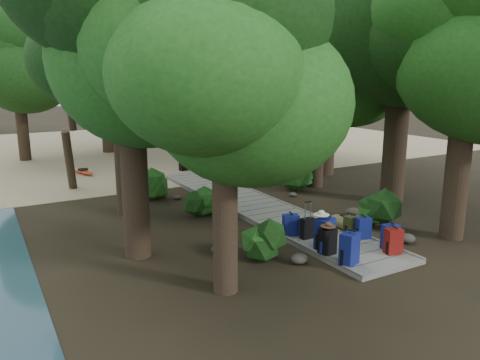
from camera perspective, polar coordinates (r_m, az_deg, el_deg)
ground at (r=14.75m, az=3.92°, el=-4.37°), size 120.00×120.00×0.00m
sand_beach at (r=29.14m, az=-13.72°, el=3.80°), size 40.00×22.00×0.02m
boardwalk at (r=15.54m, az=1.89°, el=-3.23°), size 2.00×12.00×0.12m
backpack_left_a at (r=10.92m, az=13.20°, el=-7.94°), size 0.52×0.43×0.82m
backpack_left_b at (r=11.42m, az=10.61°, el=-7.20°), size 0.39×0.28×0.71m
backpack_left_c at (r=11.75m, az=10.28°, el=-6.23°), size 0.54×0.45×0.86m
backpack_left_d at (r=12.63m, az=6.20°, el=-5.32°), size 0.48×0.41×0.62m
backpack_right_a at (r=11.86m, az=18.20°, el=-6.94°), size 0.43×0.35×0.68m
backpack_right_b at (r=12.13m, az=17.86°, el=-6.46°), size 0.43×0.34×0.69m
backpack_right_c at (r=12.72m, az=14.79°, el=-5.53°), size 0.42×0.34×0.62m
backpack_right_d at (r=12.94m, az=13.43°, el=-5.25°), size 0.42×0.34×0.58m
duffel_right_khaki at (r=13.40m, az=12.39°, el=-5.09°), size 0.41×0.56×0.35m
suitcase_on_boardwalk at (r=12.43m, az=8.20°, el=-5.84°), size 0.36×0.21×0.55m
lone_suitcase_on_sand at (r=21.69m, az=-6.89°, el=1.99°), size 0.45×0.35×0.63m
hat_brown at (r=11.25m, az=10.70°, el=-5.32°), size 0.36×0.36×0.11m
hat_white at (r=11.60m, az=9.89°, el=-3.89°), size 0.40×0.40×0.13m
kayak at (r=21.87m, az=-18.58°, el=1.10°), size 1.52×3.28×0.32m
sun_lounger at (r=24.95m, az=-2.40°, el=3.36°), size 0.74×1.74×0.54m
tree_right_a at (r=13.32m, az=26.02°, el=11.89°), size 5.31×5.31×8.84m
tree_right_b at (r=16.65m, az=19.26°, el=16.45°), size 6.28×6.28×11.22m
tree_right_c at (r=18.32m, az=9.64°, el=11.50°), size 4.62×4.62×8.00m
tree_right_d at (r=20.86m, az=10.86°, el=16.87°), size 6.47×6.47×11.85m
tree_right_e at (r=22.13m, az=2.87°, el=14.50°), size 5.59×5.59×10.07m
tree_right_f at (r=25.06m, az=5.19°, el=13.96°), size 5.49×5.49×9.81m
tree_left_a at (r=8.87m, az=-1.92°, el=7.87°), size 4.28×4.28×7.14m
tree_left_b at (r=11.04m, az=-13.37°, el=13.23°), size 4.98×4.98×8.97m
tree_left_c at (r=14.82m, az=-14.46°, el=11.02°), size 4.59×4.59×7.98m
tree_back_a at (r=27.60m, az=-16.28°, el=13.53°), size 5.75×5.75×9.95m
tree_back_b at (r=28.91m, az=-9.71°, el=14.44°), size 5.94×5.94×10.61m
tree_back_c at (r=30.41m, az=-4.19°, el=11.88°), size 4.36×4.36×7.85m
tree_back_d at (r=26.37m, az=-25.49°, el=11.05°), size 4.96×4.96×8.26m
palm_right_a at (r=20.25m, az=3.10°, el=10.56°), size 4.20×4.20×7.16m
palm_right_b at (r=26.11m, az=0.68°, el=11.81°), size 4.07×4.07×7.86m
palm_right_c at (r=26.43m, az=-6.66°, el=10.55°), size 4.26×4.26×6.77m
palm_left_a at (r=18.76m, az=-21.13°, el=9.04°), size 4.28×4.28×6.80m
rock_left_a at (r=11.17m, az=7.23°, el=-9.49°), size 0.43×0.38×0.23m
rock_left_b at (r=11.74m, az=-2.67°, el=-8.37°), size 0.37×0.33×0.20m
rock_left_c at (r=14.28m, az=-1.60°, el=-4.35°), size 0.49×0.44×0.27m
rock_left_d at (r=16.74m, az=-7.67°, el=-2.10°), size 0.29×0.26×0.16m
rock_right_a at (r=13.13m, az=19.68°, el=-6.72°), size 0.45×0.40×0.25m
rock_right_b at (r=15.03m, az=13.63°, el=-3.84°), size 0.50×0.45×0.27m
rock_right_c at (r=17.10m, az=6.45°, el=-1.77°), size 0.28×0.26×0.16m
shrub_left_a at (r=11.14m, az=3.24°, el=-7.67°), size 0.99×0.99×0.89m
shrub_left_b at (r=14.68m, az=-5.11°, el=-2.84°), size 0.89×0.89×0.80m
shrub_left_c at (r=17.04m, az=-10.90°, el=-0.34°), size 1.21×1.21×1.09m
shrub_right_a at (r=14.06m, az=16.18°, el=-3.58°), size 1.11×1.11×1.00m
shrub_right_b at (r=18.12m, az=7.09°, el=0.68°), size 1.30×1.30×1.17m
shrub_right_c at (r=20.52m, az=-1.01°, el=1.65°), size 0.89×0.89×0.80m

